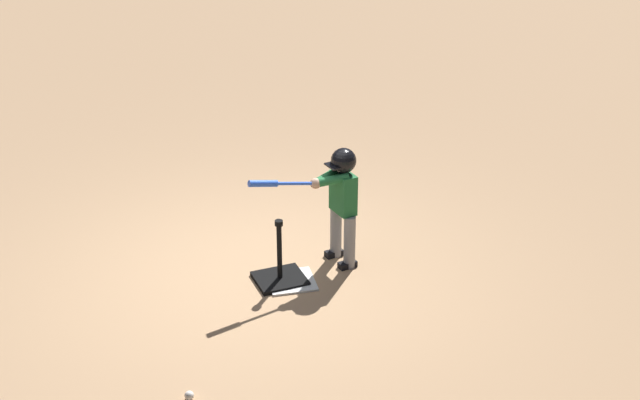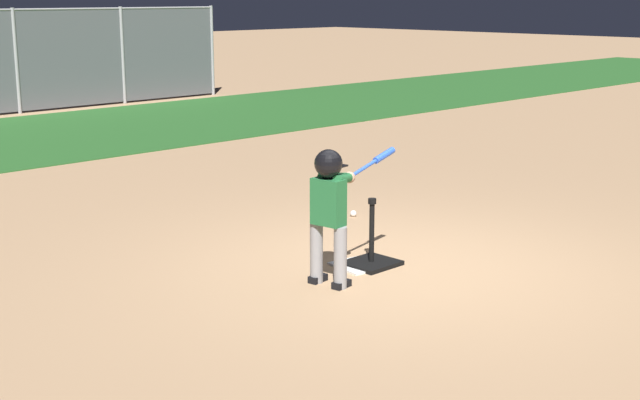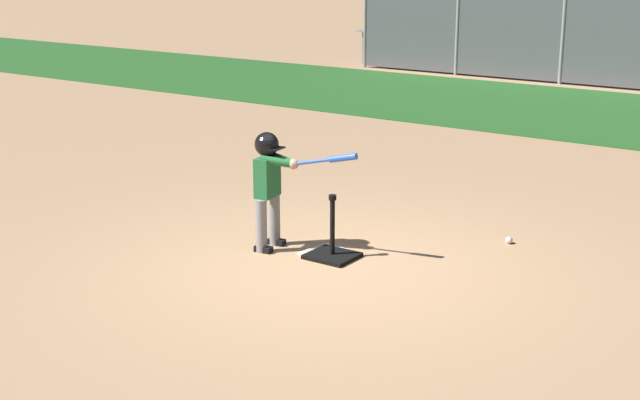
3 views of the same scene
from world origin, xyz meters
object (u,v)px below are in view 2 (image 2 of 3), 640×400
object	(u,v)px
batter_child	(331,199)
bleachers_right_center	(126,70)
baseball	(353,213)
batting_tee	(371,257)

from	to	relation	value
batter_child	bleachers_right_center	bearing A→B (deg)	63.69
batter_child	bleachers_right_center	xyz separation A→B (m)	(7.08, 14.31, -0.14)
baseball	batting_tee	bearing A→B (deg)	-131.52
batting_tee	baseball	xyz separation A→B (m)	(1.25, 1.41, -0.04)
batting_tee	bleachers_right_center	size ratio (longest dim) A/B	0.19
baseball	bleachers_right_center	distance (m)	13.79
batting_tee	batter_child	world-z (taller)	batter_child
baseball	bleachers_right_center	xyz separation A→B (m)	(5.16, 12.77, 0.59)
batting_tee	baseball	distance (m)	1.89
batting_tee	batter_child	bearing A→B (deg)	-169.45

